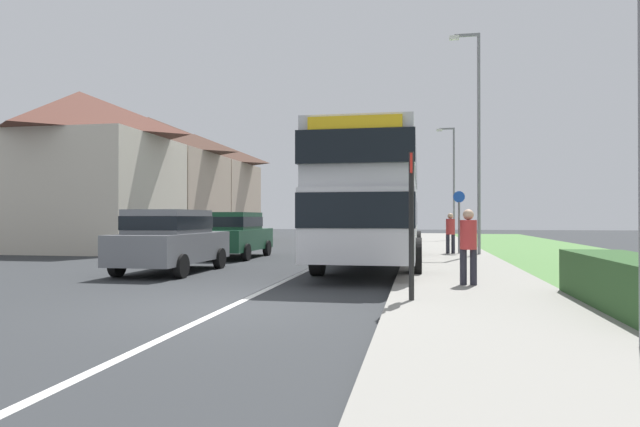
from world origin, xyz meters
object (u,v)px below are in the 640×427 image
Objects in this scene: parked_car_grey at (171,238)px; bus_stop_sign at (411,215)px; parked_car_dark_green at (235,233)px; street_lamp_mid at (476,130)px; pedestrian_at_stop at (468,243)px; street_lamp_far at (452,176)px; pedestrian_walking_away at (450,231)px; cycle_route_sign at (459,219)px; double_decker_bus at (375,197)px.

bus_stop_sign is (6.52, -4.59, 0.61)m from parked_car_grey.
street_lamp_mid reaches higher than parked_car_dark_green.
pedestrian_at_stop is 0.20× the size of street_lamp_mid.
parked_car_grey is 12.12m from street_lamp_mid.
pedestrian_at_stop is 0.23× the size of street_lamp_far.
street_lamp_mid is (8.87, 1.96, 3.87)m from parked_car_dark_green.
street_lamp_far is at bearing 86.39° from pedestrian_walking_away.
cycle_route_sign is (1.64, 12.35, -0.11)m from bus_stop_sign.
double_decker_bus is 5.53m from cycle_route_sign.
parked_car_grey is at bearing -88.97° from parked_car_dark_green.
parked_car_grey is at bearing -136.46° from cycle_route_sign.
parked_car_dark_green is 18.80m from street_lamp_far.
parked_car_grey is at bearing -149.98° from double_decker_bus.
street_lamp_mid is 1.17× the size of street_lamp_far.
cycle_route_sign reaches higher than parked_car_dark_green.
street_lamp_mid is (8.78, 7.41, 3.86)m from parked_car_grey.
pedestrian_at_stop is at bearing -92.57° from street_lamp_far.
parked_car_grey is at bearing -111.86° from street_lamp_far.
bus_stop_sign is 0.31× the size of street_lamp_mid.
parked_car_grey is 2.53× the size of pedestrian_at_stop.
parked_car_dark_green is at bearing -118.44° from street_lamp_far.
bus_stop_sign is (6.62, -10.04, 0.61)m from parked_car_dark_green.
street_lamp_mid reaches higher than pedestrian_at_stop.
bus_stop_sign is at bearing -100.64° from street_lamp_mid.
pedestrian_walking_away is 14.51m from street_lamp_far.
double_decker_bus reaches higher than cycle_route_sign.
pedestrian_walking_away is at bearing 88.90° from pedestrian_at_stop.
parked_car_grey is 8.00m from bus_stop_sign.
pedestrian_walking_away is at bearing 83.88° from bus_stop_sign.
pedestrian_at_stop is at bearing -92.97° from cycle_route_sign.
double_decker_bus is 7.78m from bus_stop_sign.
bus_stop_sign is 12.46m from cycle_route_sign.
pedestrian_at_stop is 1.00× the size of pedestrian_walking_away.
pedestrian_at_stop is 0.66× the size of cycle_route_sign.
street_lamp_mid reaches higher than cycle_route_sign.
bus_stop_sign is (-1.31, -12.20, 0.56)m from pedestrian_walking_away.
parked_car_dark_green is 0.50× the size of street_lamp_mid.
double_decker_bus is at bearing -23.77° from parked_car_dark_green.
bus_stop_sign reaches higher than pedestrian_walking_away.
double_decker_bus is at bearing 30.02° from parked_car_grey.
cycle_route_sign reaches higher than parked_car_grey.
pedestrian_at_stop is 0.64× the size of bus_stop_sign.
parked_car_grey reaches higher than parked_car_dark_green.
pedestrian_at_stop and pedestrian_walking_away have the same top height.
street_lamp_mid reaches higher than parked_car_grey.
double_decker_bus is 6.15m from street_lamp_mid.
parked_car_dark_green is (-0.10, 5.45, -0.01)m from parked_car_grey.
parked_car_grey is at bearing -135.83° from pedestrian_walking_away.
cycle_route_sign reaches higher than pedestrian_walking_away.
parked_car_dark_green is 9.88m from street_lamp_mid.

